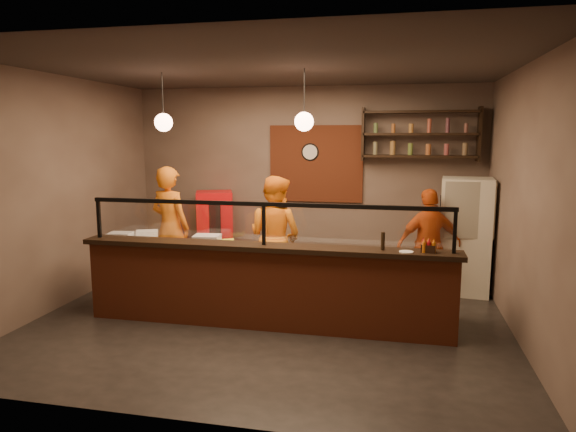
% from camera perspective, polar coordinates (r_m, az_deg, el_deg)
% --- Properties ---
extents(floor, '(6.00, 6.00, 0.00)m').
position_cam_1_polar(floor, '(6.85, -1.98, -11.39)').
color(floor, black).
rests_on(floor, ground).
extents(ceiling, '(6.00, 6.00, 0.00)m').
position_cam_1_polar(ceiling, '(6.48, -2.13, 16.22)').
color(ceiling, '#352D29').
rests_on(ceiling, wall_back).
extents(wall_back, '(6.00, 0.00, 6.00)m').
position_cam_1_polar(wall_back, '(8.90, 1.87, 3.91)').
color(wall_back, '#705E52').
rests_on(wall_back, floor).
extents(wall_left, '(0.00, 5.00, 5.00)m').
position_cam_1_polar(wall_left, '(7.76, -24.09, 2.40)').
color(wall_left, '#705E52').
rests_on(wall_left, floor).
extents(wall_right, '(0.00, 5.00, 5.00)m').
position_cam_1_polar(wall_right, '(6.44, 24.82, 1.17)').
color(wall_right, '#705E52').
rests_on(wall_right, floor).
extents(wall_front, '(6.00, 0.00, 6.00)m').
position_cam_1_polar(wall_front, '(4.12, -10.54, -2.10)').
color(wall_front, '#705E52').
rests_on(wall_front, floor).
extents(brick_patch, '(1.60, 0.04, 1.30)m').
position_cam_1_polar(brick_patch, '(8.82, 3.13, 5.81)').
color(brick_patch, brown).
rests_on(brick_patch, wall_back).
extents(service_counter, '(4.60, 0.25, 1.00)m').
position_cam_1_polar(service_counter, '(6.41, -2.65, -8.10)').
color(service_counter, brown).
rests_on(service_counter, floor).
extents(counter_ledge, '(4.70, 0.37, 0.06)m').
position_cam_1_polar(counter_ledge, '(6.28, -2.69, -3.47)').
color(counter_ledge, black).
rests_on(counter_ledge, service_counter).
extents(worktop_cabinet, '(4.60, 0.75, 0.85)m').
position_cam_1_polar(worktop_cabinet, '(6.90, -1.59, -7.51)').
color(worktop_cabinet, gray).
rests_on(worktop_cabinet, floor).
extents(worktop, '(4.60, 0.75, 0.05)m').
position_cam_1_polar(worktop, '(6.79, -1.61, -3.87)').
color(worktop, silver).
rests_on(worktop, worktop_cabinet).
extents(sneeze_guard, '(4.50, 0.05, 0.52)m').
position_cam_1_polar(sneeze_guard, '(6.22, -2.71, -0.41)').
color(sneeze_guard, white).
rests_on(sneeze_guard, counter_ledge).
extents(wall_shelving, '(1.84, 0.28, 0.85)m').
position_cam_1_polar(wall_shelving, '(8.56, 14.45, 8.80)').
color(wall_shelving, black).
rests_on(wall_shelving, wall_back).
extents(wall_clock, '(0.30, 0.04, 0.30)m').
position_cam_1_polar(wall_clock, '(8.82, 2.48, 7.12)').
color(wall_clock, black).
rests_on(wall_clock, wall_back).
extents(pendant_left, '(0.24, 0.24, 0.77)m').
position_cam_1_polar(pendant_left, '(7.13, -13.66, 10.09)').
color(pendant_left, black).
rests_on(pendant_left, ceiling).
extents(pendant_right, '(0.24, 0.24, 0.77)m').
position_cam_1_polar(pendant_right, '(6.54, 1.80, 10.46)').
color(pendant_right, black).
rests_on(pendant_right, ceiling).
extents(cook_left, '(0.80, 0.64, 1.91)m').
position_cam_1_polar(cook_left, '(8.26, -12.95, -1.22)').
color(cook_left, orange).
rests_on(cook_left, floor).
extents(cook_mid, '(1.07, 0.97, 1.80)m').
position_cam_1_polar(cook_mid, '(7.61, -1.46, -2.27)').
color(cook_mid, orange).
rests_on(cook_mid, floor).
extents(cook_right, '(1.03, 0.69, 1.63)m').
position_cam_1_polar(cook_right, '(7.72, 15.40, -3.08)').
color(cook_right, '#C54A12').
rests_on(cook_right, floor).
extents(fridge, '(0.79, 0.75, 1.75)m').
position_cam_1_polar(fridge, '(8.22, 19.07, -2.10)').
color(fridge, beige).
rests_on(fridge, floor).
extents(red_cooler, '(0.76, 0.74, 1.42)m').
position_cam_1_polar(red_cooler, '(9.09, -8.13, -1.74)').
color(red_cooler, red).
rests_on(red_cooler, floor).
extents(pizza_dough, '(0.69, 0.69, 0.01)m').
position_cam_1_polar(pizza_dough, '(6.75, -4.21, -3.68)').
color(pizza_dough, '#EFE1CA').
rests_on(pizza_dough, worktop).
extents(prep_tub_a, '(0.34, 0.29, 0.15)m').
position_cam_1_polar(prep_tub_a, '(7.46, -18.11, -2.34)').
color(prep_tub_a, silver).
rests_on(prep_tub_a, worktop).
extents(prep_tub_b, '(0.37, 0.34, 0.15)m').
position_cam_1_polar(prep_tub_b, '(7.53, -15.40, -2.15)').
color(prep_tub_b, white).
rests_on(prep_tub_b, worktop).
extents(prep_tub_c, '(0.37, 0.31, 0.17)m').
position_cam_1_polar(prep_tub_c, '(6.92, -8.99, -2.79)').
color(prep_tub_c, silver).
rests_on(prep_tub_c, worktop).
extents(rolling_pin, '(0.36, 0.24, 0.06)m').
position_cam_1_polar(rolling_pin, '(7.15, -7.54, -2.81)').
color(rolling_pin, gold).
rests_on(rolling_pin, worktop).
extents(condiment_caddy, '(0.18, 0.15, 0.09)m').
position_cam_1_polar(condiment_caddy, '(6.08, 15.35, -3.48)').
color(condiment_caddy, black).
rests_on(condiment_caddy, counter_ledge).
extents(pepper_mill, '(0.05, 0.05, 0.21)m').
position_cam_1_polar(pepper_mill, '(6.06, 10.50, -2.76)').
color(pepper_mill, black).
rests_on(pepper_mill, counter_ledge).
extents(small_plate, '(0.18, 0.18, 0.01)m').
position_cam_1_polar(small_plate, '(6.02, 13.01, -3.90)').
color(small_plate, silver).
rests_on(small_plate, counter_ledge).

